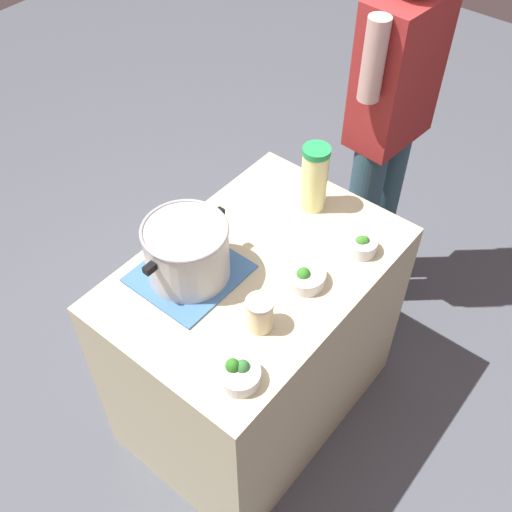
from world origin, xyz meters
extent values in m
plane|color=#4E535C|center=(0.00, 0.00, 0.00)|extent=(8.00, 8.00, 0.00)
cube|color=#C2BA93|center=(0.00, 0.00, 0.44)|extent=(1.02, 0.69, 0.88)
cube|color=teal|center=(-0.16, 0.15, 0.88)|extent=(0.33, 0.31, 0.01)
cylinder|color=#B7B7BC|center=(-0.16, 0.15, 0.99)|extent=(0.27, 0.27, 0.20)
torus|color=#99999E|center=(-0.16, 0.15, 1.08)|extent=(0.27, 0.27, 0.01)
cube|color=black|center=(-0.32, 0.15, 1.04)|extent=(0.04, 0.02, 0.02)
cube|color=black|center=(-0.01, 0.15, 1.04)|extent=(0.04, 0.02, 0.02)
cylinder|color=#F5F297|center=(0.36, 0.03, 1.00)|extent=(0.09, 0.09, 0.23)
cylinder|color=#22954B|center=(0.36, 0.03, 1.13)|extent=(0.10, 0.10, 0.02)
ellipsoid|color=yellow|center=(0.37, 0.03, 1.00)|extent=(0.04, 0.04, 0.01)
cylinder|color=beige|center=(-0.18, -0.16, 0.93)|extent=(0.08, 0.08, 0.11)
cylinder|color=#B2AD99|center=(-0.18, -0.16, 0.99)|extent=(0.09, 0.09, 0.01)
cylinder|color=silver|center=(0.28, -0.23, 0.91)|extent=(0.10, 0.10, 0.05)
ellipsoid|color=#3A7429|center=(0.28, -0.23, 0.92)|extent=(0.04, 0.04, 0.05)
ellipsoid|color=#317B21|center=(0.28, -0.24, 0.93)|extent=(0.04, 0.04, 0.04)
cylinder|color=silver|center=(0.05, -0.16, 0.90)|extent=(0.14, 0.14, 0.05)
ellipsoid|color=#3B7C27|center=(0.04, -0.16, 0.92)|extent=(0.04, 0.04, 0.05)
ellipsoid|color=#307623|center=(0.04, -0.16, 0.92)|extent=(0.05, 0.05, 0.05)
cylinder|color=silver|center=(-0.36, -0.24, 0.90)|extent=(0.12, 0.12, 0.05)
ellipsoid|color=#2A751D|center=(-0.37, -0.21, 0.93)|extent=(0.04, 0.04, 0.05)
ellipsoid|color=#316E33|center=(-0.35, -0.23, 0.92)|extent=(0.04, 0.04, 0.05)
cylinder|color=#345564|center=(0.77, 0.03, 0.45)|extent=(0.14, 0.14, 0.90)
cylinder|color=#345564|center=(0.97, 0.03, 0.45)|extent=(0.14, 0.14, 0.90)
cube|color=maroon|center=(0.87, 0.03, 1.19)|extent=(0.36, 0.23, 0.58)
cylinder|color=tan|center=(0.66, 0.03, 1.33)|extent=(0.08, 0.08, 0.30)
cylinder|color=tan|center=(1.08, 0.03, 1.33)|extent=(0.08, 0.08, 0.30)
camera|label=1|loc=(-1.05, -0.85, 2.39)|focal=43.05mm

